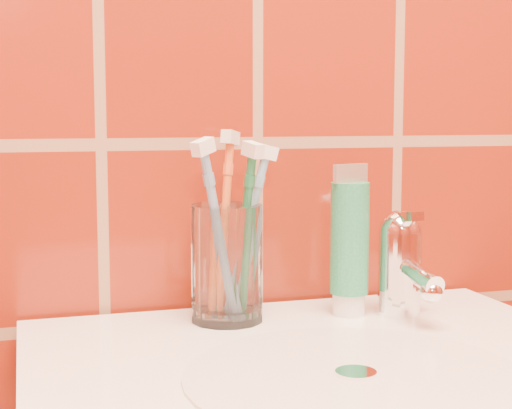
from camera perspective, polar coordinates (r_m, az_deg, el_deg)
name	(u,v)px	position (r m, az deg, el deg)	size (l,w,h in m)	color
glass_tumbler	(227,263)	(0.86, -2.13, -4.29)	(0.08, 0.08, 0.13)	white
toothpaste_tube	(350,245)	(0.89, 6.82, -2.93)	(0.05, 0.04, 0.17)	white
faucet	(402,260)	(0.89, 10.54, -3.96)	(0.05, 0.11, 0.12)	white
toothbrush_0	(244,234)	(0.84, -0.90, -2.16)	(0.04, 0.05, 0.20)	#1D6E41
toothbrush_1	(219,235)	(0.83, -2.68, -2.23)	(0.06, 0.05, 0.21)	#688FB9
toothbrush_2	(224,226)	(0.87, -2.32, -1.54)	(0.05, 0.05, 0.21)	orange
toothbrush_3	(246,233)	(0.86, -0.70, -2.10)	(0.07, 0.03, 0.20)	#74A8CE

